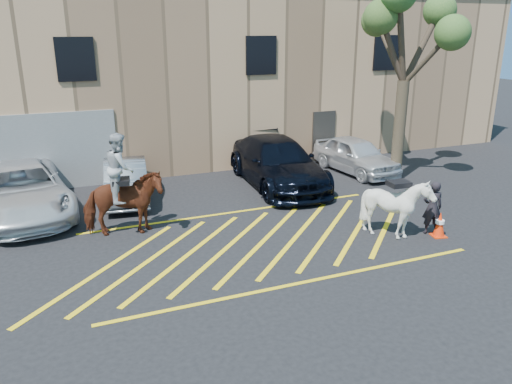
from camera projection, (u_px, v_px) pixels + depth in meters
name	position (u px, v px, depth m)	size (l,w,h in m)	color
ground	(258.00, 238.00, 14.04)	(90.00, 90.00, 0.00)	black
car_white_pickup	(21.00, 191.00, 15.56)	(2.65, 5.75, 1.60)	silver
car_silver_sedan	(126.00, 180.00, 17.09)	(1.40, 4.02, 1.32)	gray
car_blue_suv	(277.00, 162.00, 18.61)	(2.41, 5.94, 1.72)	black
car_white_suv	(356.00, 155.00, 20.30)	(1.70, 4.21, 1.44)	silver
handler	(432.00, 208.00, 14.13)	(0.57, 0.37, 1.56)	black
warehouse	(161.00, 73.00, 23.45)	(32.42, 10.20, 7.30)	tan
hatching_zone	(263.00, 242.00, 13.78)	(12.60, 5.12, 0.01)	yellow
mounted_bay	(122.00, 195.00, 13.90)	(2.37, 1.37, 2.95)	brown
saddled_white	(397.00, 207.00, 13.83)	(1.56, 1.72, 1.77)	silver
traffic_cone	(440.00, 224.00, 14.04)	(0.45, 0.45, 0.73)	red
tree	(408.00, 26.00, 17.69)	(3.99, 4.37, 7.31)	#4D402F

